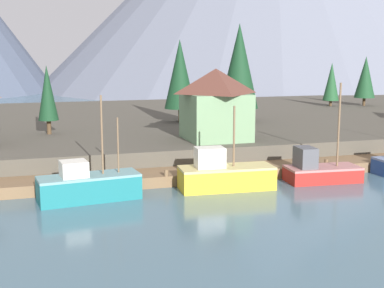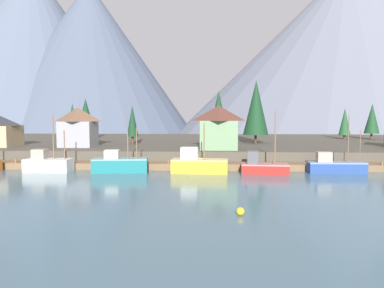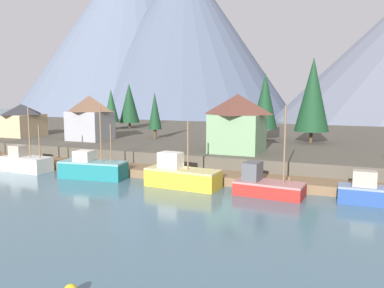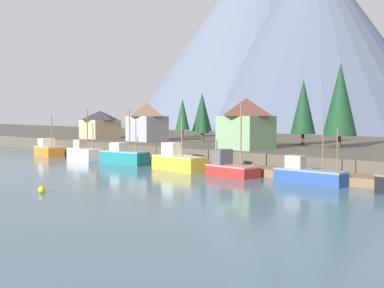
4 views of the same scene
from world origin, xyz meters
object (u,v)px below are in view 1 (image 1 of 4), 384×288
Objects in this scene: house_green at (216,103)px; conifer_near_right at (239,66)px; conifer_centre at (180,74)px; conifer_near_left at (47,93)px; conifer_mid_left at (331,82)px; fishing_boat_teal at (88,186)px; conifer_back_right at (365,77)px; fishing_boat_yellow at (224,175)px; fishing_boat_red at (320,170)px.

conifer_near_right is at bearing 59.07° from house_green.
conifer_near_right is at bearing -13.97° from conifer_centre.
conifer_mid_left is (48.88, 19.50, -0.42)m from conifer_near_left.
fishing_boat_teal is at bearing -119.52° from conifer_centre.
conifer_back_right reaches higher than house_green.
conifer_near_right reaches higher than fishing_boat_yellow.
conifer_mid_left is 6.24m from conifer_back_right.
conifer_mid_left is at bearing 22.80° from conifer_centre.
fishing_boat_yellow is at bearing -97.35° from conifer_centre.
conifer_mid_left is at bearing 33.88° from fishing_boat_teal.
fishing_boat_red reaches higher than fishing_boat_yellow.
conifer_mid_left is (31.73, 28.64, 0.40)m from house_green.
conifer_near_left is (-2.29, 20.51, 6.00)m from fishing_boat_teal.
conifer_back_right is (6.09, -1.14, 0.76)m from conifer_mid_left.
house_green is 0.96× the size of conifer_near_left.
fishing_boat_yellow is 9.36m from fishing_boat_red.
conifer_mid_left is (25.50, 39.88, 5.75)m from fishing_boat_red.
conifer_near_left is 0.91× the size of conifer_back_right.
fishing_boat_yellow is at bearing -55.49° from conifer_near_left.
conifer_mid_left is 0.69× the size of conifer_centre.
conifer_near_right is at bearing 69.53° from fishing_boat_yellow.
conifer_mid_left is at bearing 42.07° from house_green.
fishing_boat_red is 1.19× the size of conifer_mid_left.
conifer_back_right reaches higher than conifer_mid_left.
conifer_near_left is at bearing 128.43° from fishing_boat_yellow.
conifer_near_right is at bearing -147.36° from conifer_mid_left.
conifer_back_right is (40.95, 38.75, 6.31)m from fishing_boat_yellow.
conifer_back_right is at bearing 47.34° from fishing_boat_yellow.
conifer_mid_left is 0.88× the size of conifer_back_right.
conifer_near_left is 0.71× the size of conifer_centre.
fishing_boat_red is at bearing -129.20° from conifer_back_right.
fishing_boat_yellow is 25.45m from conifer_near_left.
conifer_back_right is (29.73, 14.00, -2.44)m from conifer_near_right.
conifer_back_right is (31.60, 38.74, 6.52)m from fishing_boat_red.
conifer_near_right is 1.51× the size of conifer_back_right.
conifer_centre reaches higher than house_green.
fishing_boat_teal is at bearing -132.70° from conifer_near_right.
fishing_boat_red is 1.04× the size of conifer_back_right.
fishing_boat_teal is at bearing -143.58° from conifer_back_right.
conifer_near_left is 0.60× the size of conifer_near_right.
conifer_near_right is at bearing 90.34° from fishing_boat_red.
fishing_boat_yellow is (11.74, 0.12, 0.04)m from fishing_boat_teal.
fishing_boat_yellow is 56.73m from conifer_back_right.
fishing_boat_red is 0.82× the size of conifer_centre.
conifer_centre reaches higher than conifer_near_left.
conifer_back_right reaches higher than fishing_boat_red.
conifer_centre is (3.45, 26.69, 7.70)m from fishing_boat_yellow.
fishing_boat_teal is 1.07× the size of conifer_near_left.
fishing_boat_red is at bearing -94.32° from conifer_near_right.
fishing_boat_red is 47.68m from conifer_mid_left.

